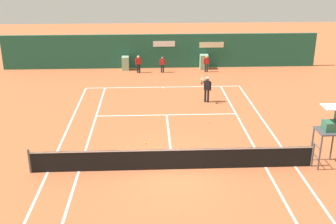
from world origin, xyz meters
TOP-DOWN VIEW (x-y plane):
  - ground_plane at (-0.00, 0.58)m, footprint 80.00×80.00m
  - tennis_net at (0.00, 0.00)m, footprint 12.10×0.10m
  - sponsor_back_wall at (0.04, 16.97)m, footprint 25.00×1.02m
  - umpire_chair at (6.62, 0.10)m, footprint 1.00×1.00m
  - player_on_baseline at (2.56, 8.48)m, footprint 0.80×0.65m
  - ball_kid_centre_post at (0.08, 15.48)m, footprint 0.41×0.19m
  - ball_kid_left_post at (-1.77, 15.48)m, footprint 0.45×0.20m
  - ball_kid_right_post at (3.49, 15.48)m, footprint 0.43×0.18m
  - tennis_ball_mid_court at (-1.21, 2.61)m, footprint 0.07×0.07m
  - tennis_ball_near_service_line at (-0.41, 5.40)m, footprint 0.07×0.07m
  - tennis_ball_by_sideline at (2.27, 5.11)m, footprint 0.07×0.07m

SIDE VIEW (x-z plane):
  - ground_plane at x=0.00m, z-range 0.00..0.01m
  - tennis_ball_mid_court at x=-1.21m, z-range 0.00..0.07m
  - tennis_ball_near_service_line at x=-0.41m, z-range 0.00..0.07m
  - tennis_ball_by_sideline at x=2.27m, z-range 0.00..0.07m
  - tennis_net at x=0.00m, z-range -0.02..1.05m
  - ball_kid_centre_post at x=0.08m, z-range 0.09..1.33m
  - ball_kid_right_post at x=3.49m, z-range 0.10..1.38m
  - ball_kid_left_post at x=-1.77m, z-range 0.10..1.46m
  - player_on_baseline at x=2.56m, z-range 0.05..1.87m
  - sponsor_back_wall at x=0.04m, z-range -0.04..2.65m
  - umpire_chair at x=6.62m, z-range 0.39..3.10m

